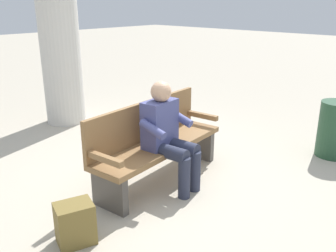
{
  "coord_description": "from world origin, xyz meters",
  "views": [
    {
      "loc": [
        2.74,
        2.68,
        1.97
      ],
      "look_at": [
        0.03,
        0.15,
        0.7
      ],
      "focal_mm": 39.23,
      "sensor_mm": 36.0,
      "label": 1
    }
  ],
  "objects": [
    {
      "name": "person_seated",
      "position": [
        0.05,
        0.17,
        0.63
      ],
      "size": [
        0.6,
        0.6,
        1.18
      ],
      "rotation": [
        0.0,
        0.0,
        0.1
      ],
      "color": "#474C84",
      "rests_on": "ground"
    },
    {
      "name": "bench_near",
      "position": [
        0.01,
        -0.07,
        0.46
      ],
      "size": [
        1.84,
        0.66,
        0.9
      ],
      "rotation": [
        0.0,
        0.0,
        0.1
      ],
      "color": "olive",
      "rests_on": "ground"
    },
    {
      "name": "ground_plane",
      "position": [
        0.0,
        0.0,
        0.0
      ],
      "size": [
        40.0,
        40.0,
        0.0
      ],
      "primitive_type": "plane",
      "color": "#B7AD99"
    },
    {
      "name": "support_pillar",
      "position": [
        -0.46,
        -2.69,
        1.82
      ],
      "size": [
        0.64,
        0.64,
        3.63
      ],
      "primitive_type": "cylinder",
      "color": "beige",
      "rests_on": "ground"
    },
    {
      "name": "trash_bin",
      "position": [
        -2.07,
        1.19,
        0.37
      ],
      "size": [
        0.43,
        0.43,
        0.74
      ],
      "primitive_type": "cylinder",
      "color": "#23472D",
      "rests_on": "ground"
    },
    {
      "name": "backpack",
      "position": [
        1.32,
        0.28,
        0.18
      ],
      "size": [
        0.37,
        0.35,
        0.37
      ],
      "rotation": [
        0.0,
        0.0,
        2.81
      ],
      "color": "brown",
      "rests_on": "ground"
    }
  ]
}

